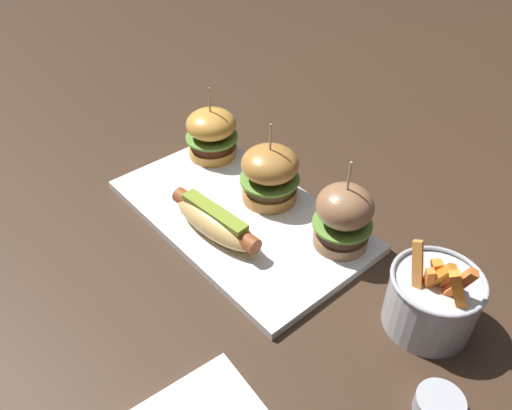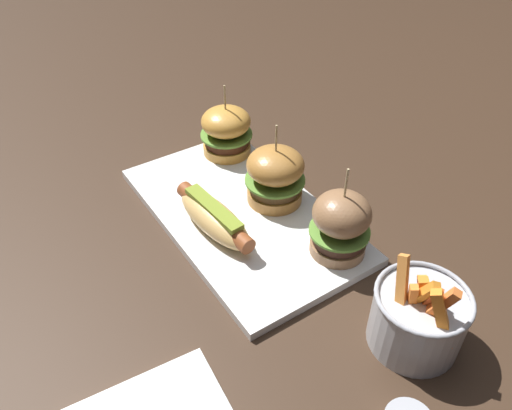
{
  "view_description": "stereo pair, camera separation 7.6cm",
  "coord_description": "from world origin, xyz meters",
  "px_view_note": "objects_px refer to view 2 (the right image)",
  "views": [
    {
      "loc": [
        0.49,
        -0.39,
        0.54
      ],
      "look_at": [
        0.04,
        0.0,
        0.05
      ],
      "focal_mm": 35.51,
      "sensor_mm": 36.0,
      "label": 1
    },
    {
      "loc": [
        0.53,
        -0.32,
        0.54
      ],
      "look_at": [
        0.04,
        0.0,
        0.05
      ],
      "focal_mm": 35.51,
      "sensor_mm": 36.0,
      "label": 2
    }
  ],
  "objects_px": {
    "slider_left": "(226,131)",
    "fries_bucket": "(418,317)",
    "slider_center": "(275,175)",
    "platter_main": "(242,214)",
    "slider_right": "(340,224)",
    "hot_dog": "(214,217)"
  },
  "relations": [
    {
      "from": "platter_main",
      "to": "hot_dog",
      "type": "relative_size",
      "value": 2.4
    },
    {
      "from": "slider_right",
      "to": "fries_bucket",
      "type": "height_order",
      "value": "slider_right"
    },
    {
      "from": "slider_left",
      "to": "slider_right",
      "type": "xyz_separation_m",
      "value": [
        0.31,
        0.0,
        0.01
      ]
    },
    {
      "from": "hot_dog",
      "to": "slider_right",
      "type": "xyz_separation_m",
      "value": [
        0.14,
        0.13,
        0.03
      ]
    },
    {
      "from": "slider_right",
      "to": "fries_bucket",
      "type": "xyz_separation_m",
      "value": [
        0.16,
        -0.02,
        -0.02
      ]
    },
    {
      "from": "fries_bucket",
      "to": "slider_left",
      "type": "bearing_deg",
      "value": 177.94
    },
    {
      "from": "platter_main",
      "to": "slider_right",
      "type": "distance_m",
      "value": 0.18
    },
    {
      "from": "platter_main",
      "to": "fries_bucket",
      "type": "bearing_deg",
      "value": 9.14
    },
    {
      "from": "slider_center",
      "to": "fries_bucket",
      "type": "height_order",
      "value": "slider_center"
    },
    {
      "from": "slider_left",
      "to": "fries_bucket",
      "type": "relative_size",
      "value": 1.03
    },
    {
      "from": "fries_bucket",
      "to": "platter_main",
      "type": "bearing_deg",
      "value": -170.86
    },
    {
      "from": "platter_main",
      "to": "slider_center",
      "type": "bearing_deg",
      "value": 85.23
    },
    {
      "from": "slider_center",
      "to": "slider_right",
      "type": "distance_m",
      "value": 0.15
    },
    {
      "from": "hot_dog",
      "to": "slider_left",
      "type": "distance_m",
      "value": 0.22
    },
    {
      "from": "platter_main",
      "to": "fries_bucket",
      "type": "relative_size",
      "value": 3.21
    },
    {
      "from": "platter_main",
      "to": "slider_left",
      "type": "height_order",
      "value": "slider_left"
    },
    {
      "from": "slider_center",
      "to": "fries_bucket",
      "type": "relative_size",
      "value": 1.07
    },
    {
      "from": "hot_dog",
      "to": "slider_right",
      "type": "height_order",
      "value": "slider_right"
    },
    {
      "from": "slider_left",
      "to": "slider_right",
      "type": "distance_m",
      "value": 0.31
    },
    {
      "from": "platter_main",
      "to": "slider_center",
      "type": "height_order",
      "value": "slider_center"
    },
    {
      "from": "hot_dog",
      "to": "slider_center",
      "type": "bearing_deg",
      "value": 94.51
    },
    {
      "from": "hot_dog",
      "to": "slider_center",
      "type": "xyz_separation_m",
      "value": [
        -0.01,
        0.12,
        0.02
      ]
    }
  ]
}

